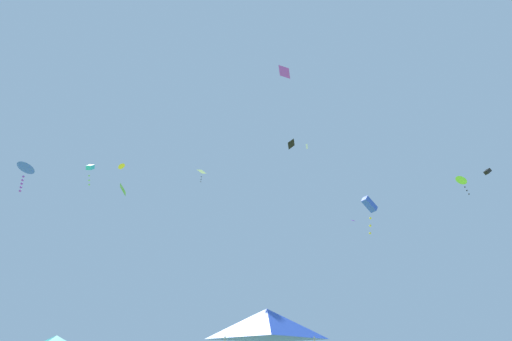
{
  "coord_description": "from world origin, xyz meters",
  "views": [
    {
      "loc": [
        -0.06,
        -5.67,
        1.78
      ],
      "look_at": [
        0.47,
        15.02,
        13.71
      ],
      "focal_mm": 23.38,
      "sensor_mm": 36.0,
      "label": 1
    }
  ],
  "objects_px": {
    "kite_white_box": "(307,146)",
    "kite_blue_delta": "(26,168)",
    "canopy_tent_blue": "(267,324)",
    "kite_cyan_box": "(90,168)",
    "kite_black_box": "(488,171)",
    "kite_purple_delta": "(353,220)",
    "kite_yellow_delta": "(121,166)",
    "kite_blue_box": "(369,205)",
    "kite_lime_delta": "(462,180)",
    "kite_lime_diamond": "(124,189)",
    "kite_white_diamond": "(202,172)",
    "kite_purple_diamond": "(285,72)",
    "kite_black_diamond": "(291,144)"
  },
  "relations": [
    {
      "from": "kite_black_box",
      "to": "kite_purple_delta",
      "type": "distance_m",
      "value": 17.08
    },
    {
      "from": "kite_purple_delta",
      "to": "kite_white_diamond",
      "type": "xyz_separation_m",
      "value": [
        -15.64,
        -11.28,
        -0.38
      ]
    },
    {
      "from": "kite_yellow_delta",
      "to": "kite_blue_box",
      "type": "xyz_separation_m",
      "value": [
        19.78,
        -8.66,
        -7.7
      ]
    },
    {
      "from": "kite_yellow_delta",
      "to": "kite_blue_box",
      "type": "distance_m",
      "value": 22.93
    },
    {
      "from": "kite_blue_box",
      "to": "kite_purple_delta",
      "type": "height_order",
      "value": "kite_purple_delta"
    },
    {
      "from": "kite_white_box",
      "to": "kite_purple_diamond",
      "type": "relative_size",
      "value": 0.68
    },
    {
      "from": "kite_blue_box",
      "to": "kite_yellow_delta",
      "type": "bearing_deg",
      "value": 156.36
    },
    {
      "from": "kite_white_box",
      "to": "kite_yellow_delta",
      "type": "distance_m",
      "value": 21.94
    },
    {
      "from": "kite_black_box",
      "to": "kite_blue_box",
      "type": "distance_m",
      "value": 8.43
    },
    {
      "from": "canopy_tent_blue",
      "to": "kite_cyan_box",
      "type": "bearing_deg",
      "value": 157.42
    },
    {
      "from": "kite_cyan_box",
      "to": "canopy_tent_blue",
      "type": "bearing_deg",
      "value": -22.58
    },
    {
      "from": "kite_blue_box",
      "to": "kite_white_diamond",
      "type": "xyz_separation_m",
      "value": [
        -11.42,
        4.67,
        4.9
      ]
    },
    {
      "from": "canopy_tent_blue",
      "to": "kite_white_box",
      "type": "bearing_deg",
      "value": 72.32
    },
    {
      "from": "kite_purple_delta",
      "to": "kite_lime_delta",
      "type": "relative_size",
      "value": 0.46
    },
    {
      "from": "kite_yellow_delta",
      "to": "kite_purple_diamond",
      "type": "bearing_deg",
      "value": -41.71
    },
    {
      "from": "kite_white_box",
      "to": "kite_lime_delta",
      "type": "xyz_separation_m",
      "value": [
        9.8,
        -11.54,
        -10.92
      ]
    },
    {
      "from": "kite_white_box",
      "to": "kite_blue_delta",
      "type": "xyz_separation_m",
      "value": [
        -24.5,
        -11.98,
        -10.57
      ]
    },
    {
      "from": "kite_black_box",
      "to": "kite_lime_delta",
      "type": "distance_m",
      "value": 5.04
    },
    {
      "from": "kite_black_diamond",
      "to": "kite_cyan_box",
      "type": "bearing_deg",
      "value": -143.99
    },
    {
      "from": "kite_purple_delta",
      "to": "kite_white_diamond",
      "type": "relative_size",
      "value": 0.66
    },
    {
      "from": "kite_black_diamond",
      "to": "kite_white_diamond",
      "type": "relative_size",
      "value": 0.8
    },
    {
      "from": "kite_yellow_delta",
      "to": "kite_purple_delta",
      "type": "height_order",
      "value": "kite_yellow_delta"
    },
    {
      "from": "kite_lime_diamond",
      "to": "kite_purple_diamond",
      "type": "bearing_deg",
      "value": -40.84
    },
    {
      "from": "kite_blue_box",
      "to": "kite_lime_diamond",
      "type": "distance_m",
      "value": 20.19
    },
    {
      "from": "kite_white_box",
      "to": "kite_purple_diamond",
      "type": "bearing_deg",
      "value": -104.55
    },
    {
      "from": "kite_black_box",
      "to": "kite_lime_delta",
      "type": "relative_size",
      "value": 0.38
    },
    {
      "from": "kite_lime_delta",
      "to": "kite_blue_delta",
      "type": "distance_m",
      "value": 34.31
    },
    {
      "from": "kite_blue_box",
      "to": "kite_lime_diamond",
      "type": "xyz_separation_m",
      "value": [
        -18.38,
        7.07,
        4.42
      ]
    },
    {
      "from": "kite_black_box",
      "to": "kite_purple_delta",
      "type": "bearing_deg",
      "value": 103.3
    },
    {
      "from": "kite_black_box",
      "to": "kite_cyan_box",
      "type": "xyz_separation_m",
      "value": [
        -25.93,
        0.2,
        0.01
      ]
    },
    {
      "from": "canopy_tent_blue",
      "to": "kite_black_box",
      "type": "height_order",
      "value": "kite_black_box"
    },
    {
      "from": "kite_lime_diamond",
      "to": "kite_white_diamond",
      "type": "distance_m",
      "value": 7.38
    },
    {
      "from": "kite_white_box",
      "to": "kite_blue_delta",
      "type": "bearing_deg",
      "value": -153.94
    },
    {
      "from": "kite_white_box",
      "to": "canopy_tent_blue",
      "type": "bearing_deg",
      "value": -107.68
    },
    {
      "from": "kite_black_diamond",
      "to": "kite_blue_box",
      "type": "xyz_separation_m",
      "value": [
        3.1,
        -10.49,
        -11.79
      ]
    },
    {
      "from": "canopy_tent_blue",
      "to": "kite_black_diamond",
      "type": "bearing_deg",
      "value": 76.34
    },
    {
      "from": "kite_cyan_box",
      "to": "kite_purple_delta",
      "type": "bearing_deg",
      "value": 36.23
    },
    {
      "from": "kite_lime_diamond",
      "to": "kite_cyan_box",
      "type": "relative_size",
      "value": 0.63
    },
    {
      "from": "kite_yellow_delta",
      "to": "kite_black_box",
      "type": "distance_m",
      "value": 29.8
    },
    {
      "from": "canopy_tent_blue",
      "to": "kite_lime_diamond",
      "type": "bearing_deg",
      "value": 134.28
    },
    {
      "from": "kite_lime_delta",
      "to": "kite_white_diamond",
      "type": "relative_size",
      "value": 1.44
    },
    {
      "from": "canopy_tent_blue",
      "to": "kite_lime_delta",
      "type": "bearing_deg",
      "value": 28.57
    },
    {
      "from": "kite_purple_diamond",
      "to": "kite_black_diamond",
      "type": "xyz_separation_m",
      "value": [
        2.34,
        14.62,
        4.63
      ]
    },
    {
      "from": "kite_black_box",
      "to": "kite_purple_delta",
      "type": "height_order",
      "value": "kite_purple_delta"
    },
    {
      "from": "kite_lime_diamond",
      "to": "kite_cyan_box",
      "type": "xyz_separation_m",
      "value": [
        0.55,
        -7.28,
        -2.09
      ]
    },
    {
      "from": "kite_black_box",
      "to": "kite_lime_delta",
      "type": "bearing_deg",
      "value": 72.74
    },
    {
      "from": "kite_yellow_delta",
      "to": "kite_black_diamond",
      "type": "height_order",
      "value": "kite_black_diamond"
    },
    {
      "from": "kite_lime_diamond",
      "to": "kite_blue_box",
      "type": "bearing_deg",
      "value": -21.02
    },
    {
      "from": "kite_black_box",
      "to": "kite_white_diamond",
      "type": "xyz_separation_m",
      "value": [
        -19.51,
        5.08,
        2.59
      ]
    },
    {
      "from": "kite_cyan_box",
      "to": "kite_white_diamond",
      "type": "height_order",
      "value": "kite_white_diamond"
    }
  ]
}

